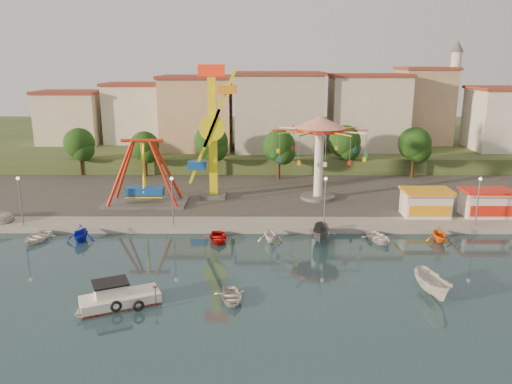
{
  "coord_description": "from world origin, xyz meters",
  "views": [
    {
      "loc": [
        1.02,
        -37.27,
        17.55
      ],
      "look_at": [
        0.76,
        14.0,
        4.0
      ],
      "focal_mm": 35.0,
      "sensor_mm": 36.0,
      "label": 1
    }
  ],
  "objects_px": {
    "cabin_motorboat": "(118,299)",
    "pirate_ship_ride": "(144,174)",
    "rowboat_a": "(231,297)",
    "wave_swinger": "(320,139)",
    "skiff": "(433,285)",
    "kamikaze_tower": "(214,136)"
  },
  "relations": [
    {
      "from": "wave_swinger",
      "to": "rowboat_a",
      "type": "xyz_separation_m",
      "value": [
        -9.57,
        -26.73,
        -7.85
      ]
    },
    {
      "from": "rowboat_a",
      "to": "kamikaze_tower",
      "type": "bearing_deg",
      "value": 87.07
    },
    {
      "from": "pirate_ship_ride",
      "to": "kamikaze_tower",
      "type": "height_order",
      "value": "kamikaze_tower"
    },
    {
      "from": "kamikaze_tower",
      "to": "cabin_motorboat",
      "type": "distance_m",
      "value": 29.28
    },
    {
      "from": "kamikaze_tower",
      "to": "pirate_ship_ride",
      "type": "bearing_deg",
      "value": -160.82
    },
    {
      "from": "wave_swinger",
      "to": "cabin_motorboat",
      "type": "bearing_deg",
      "value": -123.04
    },
    {
      "from": "skiff",
      "to": "wave_swinger",
      "type": "bearing_deg",
      "value": 93.35
    },
    {
      "from": "pirate_ship_ride",
      "to": "wave_swinger",
      "type": "xyz_separation_m",
      "value": [
        21.28,
        2.62,
        3.8
      ]
    },
    {
      "from": "cabin_motorboat",
      "to": "rowboat_a",
      "type": "xyz_separation_m",
      "value": [
        8.3,
        0.74,
        -0.19
      ]
    },
    {
      "from": "kamikaze_tower",
      "to": "rowboat_a",
      "type": "xyz_separation_m",
      "value": [
        3.42,
        -26.99,
        -8.22
      ]
    },
    {
      "from": "cabin_motorboat",
      "to": "pirate_ship_ride",
      "type": "bearing_deg",
      "value": 73.35
    },
    {
      "from": "cabin_motorboat",
      "to": "skiff",
      "type": "height_order",
      "value": "cabin_motorboat"
    },
    {
      "from": "rowboat_a",
      "to": "cabin_motorboat",
      "type": "bearing_deg",
      "value": 174.92
    },
    {
      "from": "kamikaze_tower",
      "to": "cabin_motorboat",
      "type": "xyz_separation_m",
      "value": [
        -4.88,
        -27.73,
        -8.04
      ]
    },
    {
      "from": "kamikaze_tower",
      "to": "cabin_motorboat",
      "type": "relative_size",
      "value": 2.72
    },
    {
      "from": "pirate_ship_ride",
      "to": "rowboat_a",
      "type": "distance_m",
      "value": 27.11
    },
    {
      "from": "wave_swinger",
      "to": "rowboat_a",
      "type": "bearing_deg",
      "value": -109.69
    },
    {
      "from": "rowboat_a",
      "to": "wave_swinger",
      "type": "bearing_deg",
      "value": 60.17
    },
    {
      "from": "cabin_motorboat",
      "to": "skiff",
      "type": "relative_size",
      "value": 1.33
    },
    {
      "from": "pirate_ship_ride",
      "to": "skiff",
      "type": "height_order",
      "value": "pirate_ship_ride"
    },
    {
      "from": "wave_swinger",
      "to": "rowboat_a",
      "type": "relative_size",
      "value": 3.48
    },
    {
      "from": "rowboat_a",
      "to": "pirate_ship_ride",
      "type": "bearing_deg",
      "value": 105.77
    }
  ]
}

